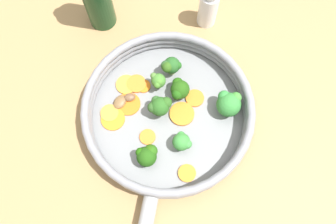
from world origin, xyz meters
TOP-DOWN VIEW (x-y plane):
  - ground_plane at (0.00, 0.00)m, footprint 4.00×4.00m
  - skillet at (0.00, 0.00)m, footprint 0.30×0.30m
  - skillet_rim_wall at (0.00, 0.00)m, footprint 0.32×0.32m
  - skillet_rivet_left at (0.10, 0.11)m, footprint 0.01×0.01m
  - skillet_rivet_right at (0.03, 0.14)m, footprint 0.01×0.01m
  - carrot_slice_0 at (0.10, -0.02)m, footprint 0.06×0.06m
  - carrot_slice_1 at (0.06, -0.08)m, footprint 0.05×0.05m
  - carrot_slice_2 at (0.11, -0.03)m, footprint 0.04×0.04m
  - carrot_slice_3 at (0.03, -0.07)m, footprint 0.04×0.04m
  - carrot_slice_4 at (-0.00, 0.12)m, footprint 0.03×0.03m
  - carrot_slice_5 at (0.04, -0.08)m, footprint 0.05×0.05m
  - carrot_slice_6 at (-0.03, 0.01)m, footprint 0.07×0.07m
  - carrot_slice_7 at (0.05, 0.03)m, footprint 0.03×0.03m
  - carrot_slice_8 at (0.07, -0.04)m, footprint 0.07×0.07m
  - carrot_slice_9 at (-0.06, -0.02)m, footprint 0.04×0.04m
  - broccoli_floret_0 at (0.06, 0.07)m, footprint 0.04×0.04m
  - broccoli_floret_1 at (0.01, -0.01)m, footprint 0.05×0.04m
  - broccoli_floret_2 at (-0.03, -0.08)m, footprint 0.04×0.03m
  - broccoli_floret_3 at (-0.03, -0.04)m, footprint 0.04×0.04m
  - broccoli_floret_4 at (0.00, -0.06)m, footprint 0.03×0.03m
  - broccoli_floret_5 at (-0.01, 0.06)m, footprint 0.03×0.04m
  - broccoli_floret_6 at (-0.11, 0.02)m, footprint 0.05×0.05m
  - mushroom_piece_0 at (0.06, -0.05)m, footprint 0.02×0.02m
  - mushroom_piece_1 at (0.08, -0.05)m, footprint 0.04×0.04m
  - salt_shaker at (-0.14, -0.19)m, footprint 0.04×0.04m

SIDE VIEW (x-z plane):
  - ground_plane at x=0.00m, z-range 0.00..0.00m
  - skillet at x=0.00m, z-range 0.00..0.01m
  - carrot_slice_8 at x=0.07m, z-range 0.01..0.02m
  - carrot_slice_3 at x=0.03m, z-range 0.01..0.02m
  - carrot_slice_7 at x=0.05m, z-range 0.01..0.02m
  - carrot_slice_0 at x=0.10m, z-range 0.01..0.02m
  - carrot_slice_1 at x=0.06m, z-range 0.01..0.02m
  - carrot_slice_9 at x=-0.06m, z-range 0.01..0.02m
  - carrot_slice_5 at x=0.04m, z-range 0.01..0.02m
  - carrot_slice_4 at x=0.00m, z-range 0.01..0.02m
  - carrot_slice_2 at x=0.11m, z-range 0.01..0.02m
  - carrot_slice_6 at x=-0.03m, z-range 0.01..0.02m
  - skillet_rivet_left at x=0.10m, z-range 0.01..0.02m
  - skillet_rivet_right at x=0.03m, z-range 0.01..0.02m
  - mushroom_piece_1 at x=0.08m, z-range 0.01..0.02m
  - mushroom_piece_0 at x=0.06m, z-range 0.01..0.02m
  - broccoli_floret_3 at x=-0.03m, z-range 0.01..0.06m
  - broccoli_floret_5 at x=-0.01m, z-range 0.02..0.05m
  - skillet_rim_wall at x=0.00m, z-range 0.01..0.06m
  - broccoli_floret_4 at x=0.00m, z-range 0.02..0.06m
  - broccoli_floret_0 at x=0.06m, z-range 0.02..0.06m
  - broccoli_floret_2 at x=-0.03m, z-range 0.02..0.06m
  - broccoli_floret_6 at x=-0.11m, z-range 0.02..0.07m
  - broccoli_floret_1 at x=0.01m, z-range 0.02..0.07m
  - salt_shaker at x=-0.14m, z-range 0.00..0.11m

